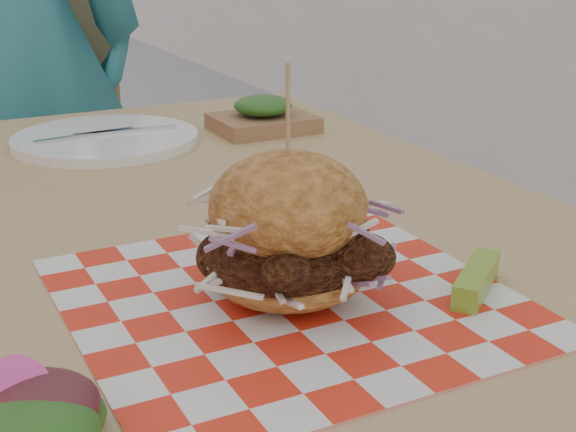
% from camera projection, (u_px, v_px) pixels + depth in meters
% --- Properties ---
extents(patio_table, '(0.80, 1.20, 0.75)m').
position_uv_depth(patio_table, '(200.00, 287.00, 0.89)').
color(patio_table, tan).
rests_on(patio_table, ground).
extents(patio_chair, '(0.51, 0.52, 0.95)m').
position_uv_depth(patio_chair, '(51.00, 167.00, 1.76)').
color(patio_chair, tan).
rests_on(patio_chair, ground).
extents(paper_liner, '(0.36, 0.36, 0.00)m').
position_uv_depth(paper_liner, '(288.00, 297.00, 0.68)').
color(paper_liner, red).
rests_on(paper_liner, patio_table).
extents(sandwich, '(0.17, 0.17, 0.20)m').
position_uv_depth(sandwich, '(288.00, 236.00, 0.66)').
color(sandwich, '#C07936').
rests_on(sandwich, paper_liner).
extents(pickle_spear, '(0.09, 0.08, 0.02)m').
position_uv_depth(pickle_spear, '(476.00, 279.00, 0.69)').
color(pickle_spear, olive).
rests_on(pickle_spear, paper_liner).
extents(place_setting, '(0.27, 0.27, 0.02)m').
position_uv_depth(place_setting, '(106.00, 139.00, 1.17)').
color(place_setting, white).
rests_on(place_setting, patio_table).
extents(kraft_tray, '(0.15, 0.12, 0.06)m').
position_uv_depth(kraft_tray, '(263.00, 117.00, 1.25)').
color(kraft_tray, '#8A613E').
rests_on(kraft_tray, patio_table).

